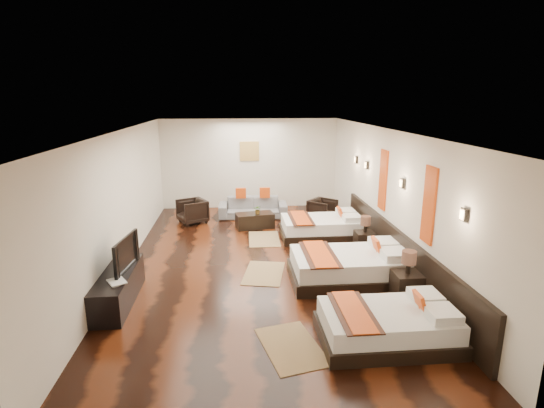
{
  "coord_description": "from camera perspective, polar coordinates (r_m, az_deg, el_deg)",
  "views": [
    {
      "loc": [
        -0.47,
        -8.35,
        3.44
      ],
      "look_at": [
        0.35,
        0.75,
        1.1
      ],
      "focal_mm": 27.62,
      "sensor_mm": 36.0,
      "label": 1
    }
  ],
  "objects": [
    {
      "name": "book",
      "position": [
        7.23,
        -21.33,
        -10.11
      ],
      "size": [
        0.38,
        0.41,
        0.03
      ],
      "primitive_type": "imported",
      "rotation": [
        0.0,
        0.0,
        0.55
      ],
      "color": "black",
      "rests_on": "tv_console"
    },
    {
      "name": "floor",
      "position": [
        9.04,
        -1.81,
        -8.0
      ],
      "size": [
        5.5,
        9.5,
        0.01
      ],
      "primitive_type": "cube",
      "color": "black",
      "rests_on": "ground"
    },
    {
      "name": "headboard_panel",
      "position": [
        8.72,
        16.69,
        -6.32
      ],
      "size": [
        0.08,
        6.6,
        0.9
      ],
      "primitive_type": "cube",
      "color": "black",
      "rests_on": "floor"
    },
    {
      "name": "sconce_lounge",
      "position": [
        11.22,
        11.39,
        5.95
      ],
      "size": [
        0.07,
        0.12,
        0.18
      ],
      "color": "black",
      "rests_on": "right_wall"
    },
    {
      "name": "right_wall",
      "position": [
        9.18,
        15.53,
        0.99
      ],
      "size": [
        0.01,
        9.5,
        2.8
      ],
      "primitive_type": "cube",
      "color": "silver",
      "rests_on": "floor"
    },
    {
      "name": "armchair_left",
      "position": [
        11.93,
        -10.82,
        -0.97
      ],
      "size": [
        0.98,
        0.97,
        0.67
      ],
      "primitive_type": "imported",
      "rotation": [
        0.0,
        0.0,
        -1.09
      ],
      "color": "black",
      "rests_on": "floor"
    },
    {
      "name": "jute_mat_far",
      "position": [
        10.47,
        -1.09,
        -4.78
      ],
      "size": [
        0.78,
        1.22,
        0.01
      ],
      "primitive_type": "cube",
      "rotation": [
        0.0,
        0.0,
        -0.02
      ],
      "color": "olive",
      "rests_on": "floor"
    },
    {
      "name": "nightstand_a",
      "position": [
        7.7,
        17.9,
        -10.27
      ],
      "size": [
        0.46,
        0.46,
        0.92
      ],
      "color": "black",
      "rests_on": "floor"
    },
    {
      "name": "orange_panel_a",
      "position": [
        7.41,
        20.62,
        -0.16
      ],
      "size": [
        0.04,
        0.4,
        1.3
      ],
      "primitive_type": "cube",
      "color": "#D86014",
      "rests_on": "right_wall"
    },
    {
      "name": "sconce_mid",
      "position": [
        8.34,
        17.34,
        2.72
      ],
      "size": [
        0.07,
        0.12,
        0.18
      ],
      "color": "black",
      "rests_on": "right_wall"
    },
    {
      "name": "sconce_near",
      "position": [
        6.42,
        24.7,
        -1.32
      ],
      "size": [
        0.07,
        0.12,
        0.18
      ],
      "color": "black",
      "rests_on": "right_wall"
    },
    {
      "name": "back_wall",
      "position": [
        13.26,
        -3.08,
        5.51
      ],
      "size": [
        5.5,
        0.01,
        2.8
      ],
      "primitive_type": "cube",
      "color": "silver",
      "rests_on": "floor"
    },
    {
      "name": "figurine",
      "position": [
        8.27,
        -19.14,
        -5.78
      ],
      "size": [
        0.31,
        0.31,
        0.31
      ],
      "primitive_type": "imported",
      "rotation": [
        0.0,
        0.0,
        0.04
      ],
      "color": "brown",
      "rests_on": "tv_console"
    },
    {
      "name": "nightstand_b",
      "position": [
        9.79,
        12.51,
        -4.72
      ],
      "size": [
        0.43,
        0.43,
        0.85
      ],
      "color": "black",
      "rests_on": "floor"
    },
    {
      "name": "bed_near",
      "position": [
        6.5,
        15.63,
        -15.6
      ],
      "size": [
        1.94,
        1.22,
        0.74
      ],
      "color": "black",
      "rests_on": "floor"
    },
    {
      "name": "bed_far",
      "position": [
        10.62,
        6.86,
        -3.14
      ],
      "size": [
        2.01,
        1.27,
        0.77
      ],
      "color": "black",
      "rests_on": "floor"
    },
    {
      "name": "table_plant",
      "position": [
        11.19,
        -1.94,
        -0.76
      ],
      "size": [
        0.25,
        0.22,
        0.24
      ],
      "primitive_type": "imported",
      "rotation": [
        0.0,
        0.0,
        -0.16
      ],
      "color": "#23571D",
      "rests_on": "coffee_table"
    },
    {
      "name": "orange_panel_b",
      "position": [
        9.38,
        14.9,
        3.2
      ],
      "size": [
        0.04,
        0.4,
        1.3
      ],
      "primitive_type": "cube",
      "color": "#D86014",
      "rests_on": "right_wall"
    },
    {
      "name": "jute_mat_mid",
      "position": [
        8.52,
        -1.12,
        -9.4
      ],
      "size": [
        0.98,
        1.33,
        0.01
      ],
      "primitive_type": "cube",
      "rotation": [
        0.0,
        0.0,
        -0.2
      ],
      "color": "olive",
      "rests_on": "floor"
    },
    {
      "name": "left_wall",
      "position": [
        8.89,
        -19.86,
        0.23
      ],
      "size": [
        0.01,
        9.5,
        2.8
      ],
      "primitive_type": "cube",
      "color": "silver",
      "rests_on": "floor"
    },
    {
      "name": "coffee_table",
      "position": [
        11.33,
        -2.36,
        -2.25
      ],
      "size": [
        1.07,
        0.67,
        0.4
      ],
      "primitive_type": "cube",
      "rotation": [
        0.0,
        0.0,
        0.18
      ],
      "color": "black",
      "rests_on": "floor"
    },
    {
      "name": "tv_console",
      "position": [
        7.77,
        -20.17,
        -10.63
      ],
      "size": [
        0.5,
        1.8,
        0.55
      ],
      "primitive_type": "cube",
      "color": "black",
      "rests_on": "floor"
    },
    {
      "name": "sofa",
      "position": [
        12.32,
        -2.61,
        -0.46
      ],
      "size": [
        2.01,
        0.85,
        0.58
      ],
      "primitive_type": "imported",
      "rotation": [
        0.0,
        0.0,
        -0.04
      ],
      "color": "slate",
      "rests_on": "floor"
    },
    {
      "name": "tv",
      "position": [
        7.66,
        -19.93,
        -6.36
      ],
      "size": [
        0.27,
        1.02,
        0.58
      ],
      "primitive_type": "imported",
      "rotation": [
        0.0,
        0.0,
        1.44
      ],
      "color": "black",
      "rests_on": "tv_console"
    },
    {
      "name": "jute_mat_near",
      "position": [
        6.27,
        2.64,
        -18.83
      ],
      "size": [
        1.0,
        1.34,
        0.01
      ],
      "primitive_type": "cube",
      "rotation": [
        0.0,
        0.0,
        0.23
      ],
      "color": "olive",
      "rests_on": "floor"
    },
    {
      "name": "bed_mid",
      "position": [
        8.24,
        10.63,
        -8.36
      ],
      "size": [
        2.22,
        1.4,
        0.85
      ],
      "color": "black",
      "rests_on": "floor"
    },
    {
      "name": "ceiling",
      "position": [
        8.39,
        -1.96,
        9.98
      ],
      "size": [
        5.5,
        9.5,
        0.01
      ],
      "primitive_type": "cube",
      "color": "white",
      "rests_on": "floor"
    },
    {
      "name": "gold_artwork",
      "position": [
        13.19,
        -3.1,
        7.21
      ],
      "size": [
        0.6,
        0.04,
        0.6
      ],
      "primitive_type": "cube",
      "color": "#AD873F",
      "rests_on": "back_wall"
    },
    {
      "name": "armchair_right",
      "position": [
        12.01,
        6.89,
        -0.82
      ],
      "size": [
        0.96,
        0.96,
        0.63
      ],
      "primitive_type": "imported",
      "rotation": [
        0.0,
        0.0,
        0.82
      ],
      "color": "black",
      "rests_on": "floor"
    },
    {
      "name": "sconce_far",
      "position": [
        10.37,
        12.78,
        5.2
      ],
      "size": [
        0.07,
        0.12,
        0.18
      ],
      "color": "black",
      "rests_on": "right_wall"
    }
  ]
}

